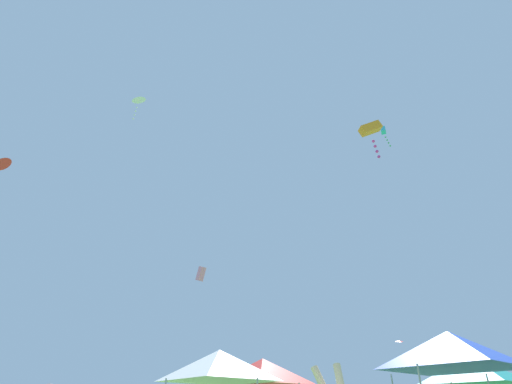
# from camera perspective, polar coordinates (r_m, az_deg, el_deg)

# --- Properties ---
(canopy_tent_white) EXTENTS (3.16, 3.16, 3.38)m
(canopy_tent_white) POSITION_cam_1_polar(r_m,az_deg,el_deg) (15.29, -5.24, -23.12)
(canopy_tent_white) COLOR #9E9EA3
(canopy_tent_white) RESTS_ON ground
(canopy_tent_teal) EXTENTS (3.14, 3.14, 3.36)m
(canopy_tent_teal) POSITION_cam_1_polar(r_m,az_deg,el_deg) (18.49, 28.23, -21.19)
(canopy_tent_teal) COLOR #9E9EA3
(canopy_tent_teal) RESTS_ON ground
(canopy_tent_blue) EXTENTS (3.42, 3.42, 3.66)m
(canopy_tent_blue) POSITION_cam_1_polar(r_m,az_deg,el_deg) (14.51, 25.73, -19.36)
(canopy_tent_blue) COLOR #9E9EA3
(canopy_tent_blue) RESTS_ON ground
(canopy_tent_red) EXTENTS (3.30, 3.30, 3.53)m
(canopy_tent_red) POSITION_cam_1_polar(r_m,az_deg,el_deg) (19.01, 0.95, -23.95)
(canopy_tent_red) COLOR #9E9EA3
(canopy_tent_red) RESTS_ON ground
(kite_red_delta) EXTENTS (1.13, 1.26, 0.80)m
(kite_red_delta) POSITION_cam_1_polar(r_m,az_deg,el_deg) (28.86, -32.16, 3.42)
(kite_red_delta) COLOR red
(kite_cyan_box) EXTENTS (0.68, 0.92, 2.29)m
(kite_cyan_box) POSITION_cam_1_polar(r_m,az_deg,el_deg) (36.98, 17.49, 8.20)
(kite_cyan_box) COLOR #2DB7CC
(kite_white_delta) EXTENTS (1.79, 1.78, 2.45)m
(kite_white_delta) POSITION_cam_1_polar(r_m,az_deg,el_deg) (40.42, -16.20, 12.30)
(kite_white_delta) COLOR white
(kite_red_diamond) EXTENTS (0.51, 0.70, 0.25)m
(kite_red_diamond) POSITION_cam_1_polar(r_m,az_deg,el_deg) (35.41, 19.50, -19.15)
(kite_red_diamond) COLOR red
(kite_pink_box) EXTENTS (0.93, 0.92, 1.26)m
(kite_pink_box) POSITION_cam_1_polar(r_m,az_deg,el_deg) (35.08, -7.76, -11.33)
(kite_pink_box) COLOR pink
(kite_orange_box) EXTENTS (1.16, 0.72, 2.31)m
(kite_orange_box) POSITION_cam_1_polar(r_m,az_deg,el_deg) (20.06, 15.82, 8.44)
(kite_orange_box) COLOR orange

